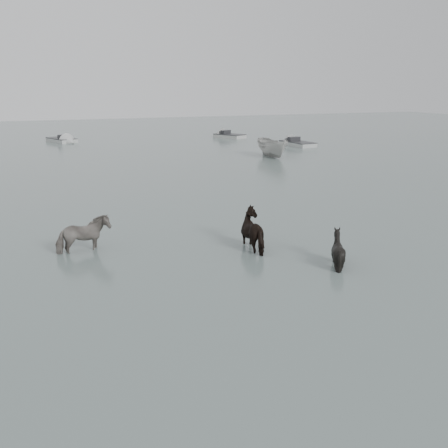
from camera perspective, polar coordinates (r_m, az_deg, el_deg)
The scene contains 8 objects.
ground at distance 15.02m, azimuth -1.49°, elevation -4.86°, with size 140.00×140.00×0.00m, color #4D5C58.
pony_pinto at distance 16.73m, azimuth -15.86°, elevation -0.71°, with size 0.78×1.71×1.44m, color black.
pony_dark at distance 16.58m, azimuth 3.92°, elevation -0.04°, with size 1.57×1.34×1.58m, color black.
pony_black at distance 15.39m, azimuth 12.92°, elevation -2.08°, with size 1.10×1.23×1.36m, color black.
boat_small at distance 38.25m, azimuth 5.58°, elevation 8.81°, with size 1.51×4.03×1.56m, color #AEADA9.
skiff_port at distance 45.62m, azimuth 8.43°, elevation 9.30°, with size 4.95×1.60×0.75m, color #A7A9A6, non-canonical shape.
skiff_mid at distance 50.62m, azimuth -18.08°, elevation 9.31°, with size 4.74×1.60×0.75m, color #ABAEAB, non-canonical shape.
skiff_star at distance 52.19m, azimuth 0.64°, elevation 10.23°, with size 4.39×1.60×0.75m, color #ACACA7, non-canonical shape.
Camera 1 is at (-4.91, -13.19, 5.25)m, focal length 40.00 mm.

